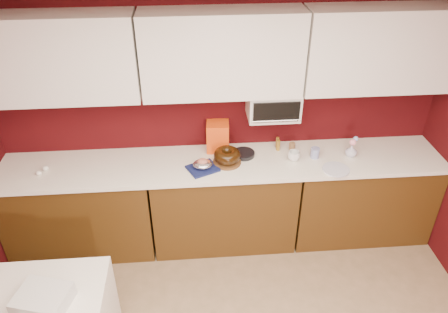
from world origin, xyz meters
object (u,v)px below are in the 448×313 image
foil_ham_nest (203,164)px  coffee_mug (294,155)px  pandoro_box (218,136)px  blue_jar (315,153)px  bundt_cake (227,155)px  flower_vase (351,150)px  toaster_oven (273,104)px  newspaper_stack (43,300)px

foil_ham_nest → coffee_mug: size_ratio=1.62×
pandoro_box → blue_jar: 0.90m
pandoro_box → coffee_mug: 0.71m
bundt_cake → blue_jar: (0.80, 0.03, -0.03)m
foil_ham_nest → flower_vase: size_ratio=1.34×
foil_ham_nest → blue_jar: (1.02, 0.11, -0.01)m
toaster_oven → blue_jar: toaster_oven is taller
pandoro_box → flower_vase: size_ratio=2.17×
foil_ham_nest → flower_vase: bearing=4.4°
flower_vase → newspaper_stack: size_ratio=0.40×
pandoro_box → bundt_cake: bearing=-70.4°
coffee_mug → blue_jar: bearing=8.3°
toaster_oven → foil_ham_nest: toaster_oven is taller
bundt_cake → flower_vase: bearing=1.0°
pandoro_box → foil_ham_nest: bearing=-111.3°
coffee_mug → newspaper_stack: 2.31m
coffee_mug → flower_vase: size_ratio=0.83×
pandoro_box → blue_jar: size_ratio=2.91×
blue_jar → newspaper_stack: blue_jar is taller
toaster_oven → bundt_cake: bearing=-156.1°
bundt_cake → coffee_mug: (0.60, -0.00, -0.03)m
blue_jar → flower_vase: flower_vase is taller
toaster_oven → coffee_mug: toaster_oven is taller
blue_jar → newspaper_stack: 2.49m
bundt_cake → blue_jar: size_ratio=2.52×
foil_ham_nest → bundt_cake: bearing=20.8°
coffee_mug → flower_vase: flower_vase is taller
toaster_oven → coffee_mug: (0.18, -0.19, -0.42)m
flower_vase → newspaper_stack: 2.77m
pandoro_box → flower_vase: pandoro_box is taller
coffee_mug → newspaper_stack: bearing=-145.1°
toaster_oven → blue_jar: 0.60m
toaster_oven → foil_ham_nest: (-0.64, -0.27, -0.42)m
pandoro_box → blue_jar: (0.87, -0.21, -0.09)m
pandoro_box → flower_vase: 1.22m
coffee_mug → foil_ham_nest: bearing=-174.3°
foil_ham_nest → coffee_mug: (0.82, 0.08, -0.00)m
toaster_oven → newspaper_stack: (-1.71, -1.51, -0.57)m
bundt_cake → newspaper_stack: (-1.29, -1.32, -0.17)m
newspaper_stack → coffee_mug: bearing=34.9°
flower_vase → newspaper_stack: bearing=-151.1°
pandoro_box → blue_jar: pandoro_box is taller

